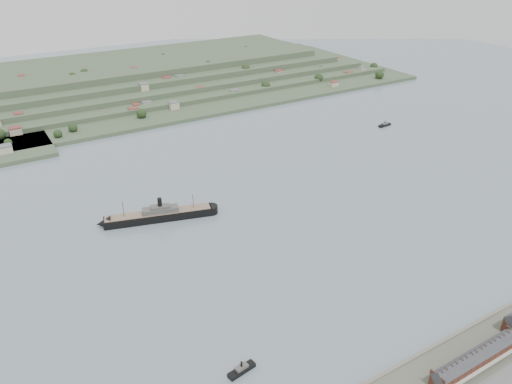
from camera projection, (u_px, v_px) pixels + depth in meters
ground at (292, 215)px, 373.38m from camera, size 1400.00×1400.00×0.00m
terrace_row at (476, 359)px, 238.04m from camera, size 55.60×9.80×11.07m
far_peninsula at (144, 79)px, 679.27m from camera, size 760.00×309.00×30.00m
steamship at (156, 216)px, 364.80m from camera, size 86.63×32.56×21.21m
tugboat at (242, 370)px, 238.86m from camera, size 15.17×6.18×6.63m
ferry_east at (385, 125)px, 545.33m from camera, size 16.49×5.93×6.06m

